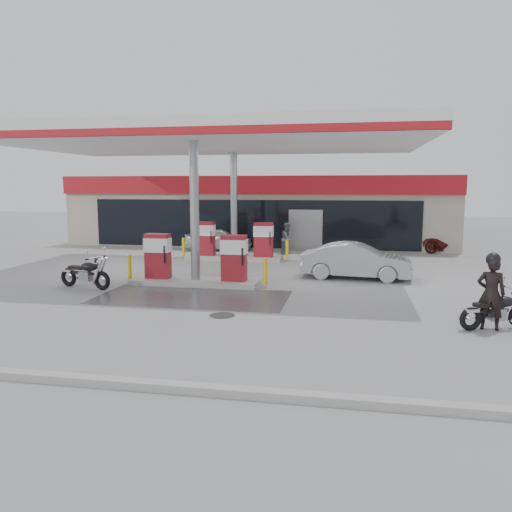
# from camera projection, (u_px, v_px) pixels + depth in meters

# --- Properties ---
(ground) EXTENTS (90.00, 90.00, 0.00)m
(ground) POSITION_uv_depth(u_px,v_px,m) (177.00, 296.00, 15.76)
(ground) COLOR gray
(ground) RESTS_ON ground
(wet_patch) EXTENTS (6.00, 3.00, 0.00)m
(wet_patch) POSITION_uv_depth(u_px,v_px,m) (192.00, 297.00, 15.67)
(wet_patch) COLOR #4C4C4F
(wet_patch) RESTS_ON ground
(drain_cover) EXTENTS (0.70, 0.70, 0.01)m
(drain_cover) POSITION_uv_depth(u_px,v_px,m) (222.00, 315.00, 13.45)
(drain_cover) COLOR #38383A
(drain_cover) RESTS_ON ground
(kerb) EXTENTS (28.00, 0.25, 0.15)m
(kerb) POSITION_uv_depth(u_px,v_px,m) (44.00, 377.00, 8.94)
(kerb) COLOR gray
(kerb) RESTS_ON ground
(store_building) EXTENTS (22.00, 8.22, 4.00)m
(store_building) POSITION_uv_depth(u_px,v_px,m) (263.00, 209.00, 30.98)
(store_building) COLOR #B1AA94
(store_building) RESTS_ON ground
(canopy) EXTENTS (16.00, 10.02, 5.51)m
(canopy) POSITION_uv_depth(u_px,v_px,m) (216.00, 140.00, 19.88)
(canopy) COLOR silver
(canopy) RESTS_ON ground
(pump_island_near) EXTENTS (5.14, 1.30, 1.78)m
(pump_island_near) POSITION_uv_depth(u_px,v_px,m) (196.00, 265.00, 17.61)
(pump_island_near) COLOR #9E9E99
(pump_island_near) RESTS_ON ground
(pump_island_far) EXTENTS (5.14, 1.30, 1.78)m
(pump_island_far) POSITION_uv_depth(u_px,v_px,m) (234.00, 245.00, 23.44)
(pump_island_far) COLOR #9E9E99
(pump_island_far) RESTS_ON ground
(main_motorcycle) EXTENTS (1.83, 0.96, 0.99)m
(main_motorcycle) POSITION_uv_depth(u_px,v_px,m) (497.00, 311.00, 12.14)
(main_motorcycle) COLOR black
(main_motorcycle) RESTS_ON ground
(biker_main) EXTENTS (0.72, 0.54, 1.78)m
(biker_main) POSITION_uv_depth(u_px,v_px,m) (491.00, 294.00, 12.03)
(biker_main) COLOR black
(biker_main) RESTS_ON ground
(parked_motorcycle) EXTENTS (2.12, 0.96, 1.10)m
(parked_motorcycle) POSITION_uv_depth(u_px,v_px,m) (86.00, 274.00, 16.95)
(parked_motorcycle) COLOR black
(parked_motorcycle) RESTS_ON ground
(sedan_white) EXTENTS (3.77, 1.93, 1.23)m
(sedan_white) POSITION_uv_depth(u_px,v_px,m) (219.00, 239.00, 26.87)
(sedan_white) COLOR silver
(sedan_white) RESTS_ON ground
(attendant) EXTENTS (0.87, 0.96, 1.60)m
(attendant) POSITION_uv_depth(u_px,v_px,m) (287.00, 238.00, 25.39)
(attendant) COLOR slate
(attendant) RESTS_ON ground
(hatchback_silver) EXTENTS (4.19, 1.79, 1.34)m
(hatchback_silver) POSITION_uv_depth(u_px,v_px,m) (356.00, 261.00, 18.73)
(hatchback_silver) COLOR #999CA0
(hatchback_silver) RESTS_ON ground
(parked_car_left) EXTENTS (4.91, 3.19, 1.32)m
(parked_car_left) POSITION_uv_depth(u_px,v_px,m) (184.00, 232.00, 30.11)
(parked_car_left) COLOR #470F12
(parked_car_left) RESTS_ON ground
(parked_car_right) EXTENTS (4.62, 2.97, 1.19)m
(parked_car_right) POSITION_uv_depth(u_px,v_px,m) (410.00, 239.00, 26.88)
(parked_car_right) COLOR #591613
(parked_car_right) RESTS_ON ground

